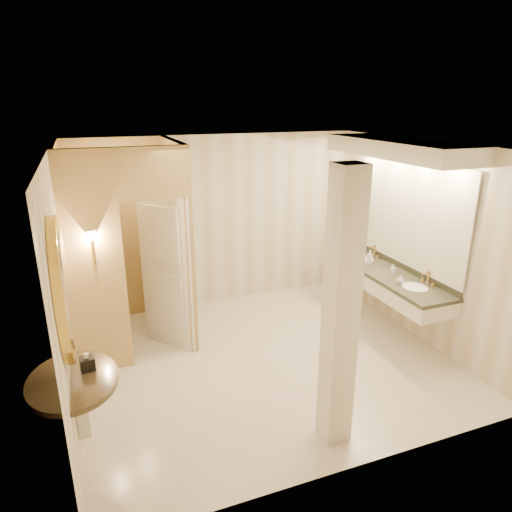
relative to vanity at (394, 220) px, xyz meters
The scene contains 16 objects.
floor 2.57m from the vanity, behind, with size 4.50×4.50×0.00m, color beige.
ceiling 2.26m from the vanity, behind, with size 4.50×4.50×0.00m, color silver.
wall_back 2.68m from the vanity, 137.94° to the left, with size 4.50×0.02×2.70m, color beige.
wall_front 2.98m from the vanity, 131.79° to the right, with size 4.50×0.02×2.70m, color beige.
wall_left 4.24m from the vanity, behind, with size 0.02×4.00×2.70m, color beige.
wall_right 0.44m from the vanity, 38.34° to the right, with size 0.02×4.00×2.70m, color beige.
toilet_closet 3.21m from the vanity, 166.50° to the left, with size 1.50×1.55×2.70m.
wall_sconce 3.91m from the vanity, behind, with size 0.14×0.14×0.42m.
vanity is the anchor object (origin of this frame).
console_shelf 4.38m from the vanity, 163.75° to the right, with size 0.97×0.97×1.94m.
pillar 2.58m from the vanity, 136.69° to the right, with size 0.26×0.26×2.70m, color silver.
tissue_box 4.28m from the vanity, 164.67° to the right, with size 0.12×0.12×0.12m, color black.
toilet 4.25m from the vanity, 164.72° to the left, with size 0.37×0.65×0.67m, color white.
soap_bottle_a 0.69m from the vanity, 99.70° to the right, with size 0.06×0.06×0.14m, color beige.
soap_bottle_b 0.84m from the vanity, 108.62° to the right, with size 0.09×0.09×0.12m, color silver.
soap_bottle_c 0.73m from the vanity, 106.60° to the left, with size 0.09×0.09×0.22m, color #C6B28C.
Camera 1 is at (-1.95, -4.78, 3.18)m, focal length 32.00 mm.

